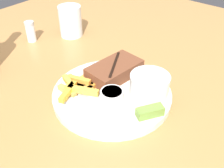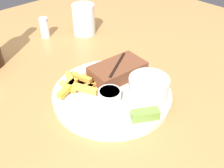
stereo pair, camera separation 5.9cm
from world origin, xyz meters
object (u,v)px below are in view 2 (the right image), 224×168
steak_portion (118,71)px  knife_utensil (110,82)px  coleslaw_cup (148,88)px  dipping_sauce_cup (110,96)px  pickle_spear (145,115)px  fork_utensil (81,95)px  drinking_glass (84,19)px  salt_shaker (44,27)px  dinner_plate (112,94)px

steak_portion → knife_utensil: size_ratio=0.92×
coleslaw_cup → dipping_sauce_cup: coleslaw_cup is taller
coleslaw_cup → pickle_spear: size_ratio=1.43×
steak_portion → fork_utensil: (-0.11, 0.00, -0.02)m
drinking_glass → salt_shaker: (-0.11, 0.07, -0.02)m
dinner_plate → pickle_spear: bearing=-96.9°
salt_shaker → dinner_plate: bearing=-98.5°
steak_portion → coleslaw_cup: (-0.02, -0.11, 0.01)m
knife_utensil → fork_utensil: bearing=110.0°
fork_utensil → steak_portion: bearing=29.2°
steak_portion → dipping_sauce_cup: (-0.08, -0.06, -0.00)m
dinner_plate → pickle_spear: pickle_spear is taller
dinner_plate → drinking_glass: size_ratio=2.79×
fork_utensil → drinking_glass: 0.36m
fork_utensil → drinking_glass: size_ratio=1.24×
fork_utensil → coleslaw_cup: bearing=-18.9°
fork_utensil → dinner_plate: bearing=0.0°
fork_utensil → dipping_sauce_cup: bearing=-32.5°
coleslaw_cup → fork_utensil: bearing=130.5°
coleslaw_cup → salt_shaker: (0.02, 0.45, -0.02)m
pickle_spear → drinking_glass: drinking_glass is taller
steak_portion → pickle_spear: steak_portion is taller
dinner_plate → drinking_glass: bearing=61.8°
steak_portion → pickle_spear: size_ratio=2.36×
knife_utensil → salt_shaker: bearing=21.7°
dinner_plate → drinking_glass: 0.35m
drinking_glass → dinner_plate: bearing=-118.2°
dinner_plate → pickle_spear: 0.11m
coleslaw_cup → salt_shaker: size_ratio=1.32×
coleslaw_cup → fork_utensil: size_ratio=0.71×
pickle_spear → salt_shaker: salt_shaker is taller
coleslaw_cup → drinking_glass: 0.41m
steak_portion → coleslaw_cup: coleslaw_cup is taller
fork_utensil → salt_shaker: size_ratio=1.87×
dinner_plate → steak_portion: bearing=33.6°
knife_utensil → salt_shaker: (0.04, 0.35, 0.01)m
dinner_plate → coleslaw_cup: size_ratio=3.18×
pickle_spear → fork_utensil: (-0.05, 0.15, -0.01)m
pickle_spear → salt_shaker: size_ratio=0.92×
steak_portion → drinking_glass: size_ratio=1.44×
dinner_plate → fork_utensil: size_ratio=2.25×
coleslaw_cup → drinking_glass: drinking_glass is taller
salt_shaker → coleslaw_cup: bearing=-92.7°
dipping_sauce_cup → knife_utensil: bearing=46.2°
knife_utensil → pickle_spear: bearing=-164.7°
coleslaw_cup → steak_portion: bearing=82.0°
coleslaw_cup → fork_utensil: (-0.10, 0.11, -0.03)m
dinner_plate → salt_shaker: 0.38m
dipping_sauce_cup → drinking_glass: 0.39m
steak_portion → dipping_sauce_cup: 0.10m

